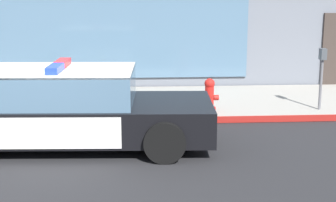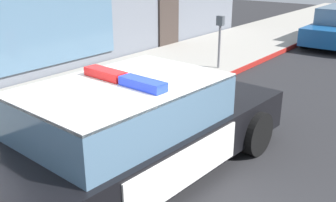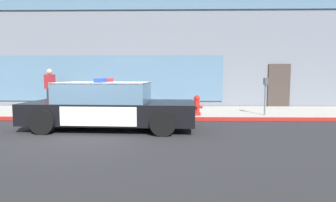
{
  "view_description": "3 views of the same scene",
  "coord_description": "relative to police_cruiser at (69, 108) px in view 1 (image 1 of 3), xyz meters",
  "views": [
    {
      "loc": [
        1.81,
        -8.06,
        2.73
      ],
      "look_at": [
        2.41,
        1.26,
        0.63
      ],
      "focal_mm": 53.28,
      "sensor_mm": 36.0,
      "label": 1
    },
    {
      "loc": [
        -2.81,
        -2.7,
        2.82
      ],
      "look_at": [
        2.08,
        1.1,
        0.56
      ],
      "focal_mm": 41.6,
      "sensor_mm": 36.0,
      "label": 2
    },
    {
      "loc": [
        2.51,
        -7.46,
        1.58
      ],
      "look_at": [
        2.35,
        0.99,
        0.78
      ],
      "focal_mm": 29.15,
      "sensor_mm": 36.0,
      "label": 3
    }
  ],
  "objects": [
    {
      "name": "ground",
      "position": [
        -0.61,
        -0.55,
        -0.68
      ],
      "size": [
        48.0,
        48.0,
        0.0
      ],
      "primitive_type": "plane",
      "color": "#262628"
    },
    {
      "name": "sidewalk",
      "position": [
        -0.61,
        2.98,
        -0.6
      ],
      "size": [
        48.0,
        3.29,
        0.15
      ],
      "primitive_type": "cube",
      "color": "#A39E93",
      "rests_on": "ground"
    },
    {
      "name": "curb_red_paint",
      "position": [
        -0.61,
        1.32,
        -0.6
      ],
      "size": [
        28.8,
        0.04,
        0.14
      ],
      "primitive_type": "cube",
      "color": "maroon",
      "rests_on": "ground"
    },
    {
      "name": "police_cruiser",
      "position": [
        0.0,
        0.0,
        0.0
      ],
      "size": [
        4.99,
        2.26,
        1.49
      ],
      "rotation": [
        0.0,
        0.0,
        -0.05
      ],
      "color": "black",
      "rests_on": "ground"
    },
    {
      "name": "fire_hydrant",
      "position": [
        2.75,
        1.73,
        -0.18
      ],
      "size": [
        0.34,
        0.39,
        0.73
      ],
      "color": "red",
      "rests_on": "sidewalk"
    },
    {
      "name": "parking_meter",
      "position": [
        5.19,
        1.78,
        0.4
      ],
      "size": [
        0.12,
        0.18,
        1.34
      ],
      "color": "slate",
      "rests_on": "sidewalk"
    }
  ]
}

